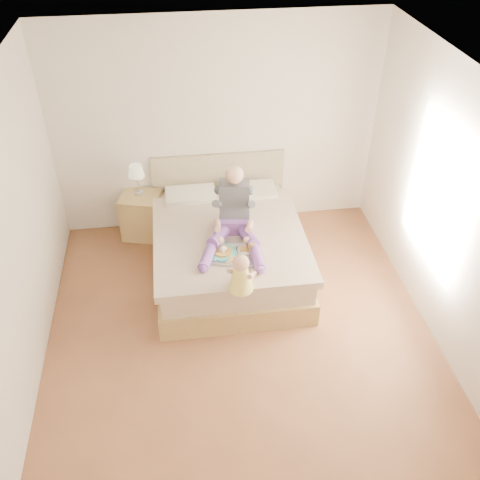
{
  "coord_description": "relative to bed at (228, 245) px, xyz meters",
  "views": [
    {
      "loc": [
        -0.53,
        -3.89,
        4.2
      ],
      "look_at": [
        0.08,
        0.6,
        0.75
      ],
      "focal_mm": 40.0,
      "sensor_mm": 36.0,
      "label": 1
    }
  ],
  "objects": [
    {
      "name": "lamp",
      "position": [
        -1.02,
        0.84,
        0.58
      ],
      "size": [
        0.2,
        0.2,
        0.41
      ],
      "color": "silver",
      "rests_on": "nightstand"
    },
    {
      "name": "tray",
      "position": [
        -0.01,
        -0.55,
        0.33
      ],
      "size": [
        0.57,
        0.49,
        0.14
      ],
      "rotation": [
        0.0,
        0.0,
        -0.24
      ],
      "color": "silver",
      "rests_on": "bed"
    },
    {
      "name": "nightstand",
      "position": [
        -1.01,
        0.8,
        -0.02
      ],
      "size": [
        0.58,
        0.54,
        0.59
      ],
      "rotation": [
        0.0,
        0.0,
        -0.27
      ],
      "color": "#9F824A",
      "rests_on": "ground"
    },
    {
      "name": "room",
      "position": [
        0.08,
        -1.08,
        1.19
      ],
      "size": [
        4.02,
        4.22,
        2.71
      ],
      "color": "brown",
      "rests_on": "ground"
    },
    {
      "name": "baby",
      "position": [
        0.01,
        -1.08,
        0.46
      ],
      "size": [
        0.33,
        0.36,
        0.41
      ],
      "rotation": [
        0.0,
        0.0,
        -0.55
      ],
      "color": "#FFEB50",
      "rests_on": "bed"
    },
    {
      "name": "adult",
      "position": [
        0.05,
        -0.2,
        0.53
      ],
      "size": [
        0.69,
        1.03,
        0.82
      ],
      "rotation": [
        0.0,
        0.0,
        -0.17
      ],
      "color": "#63388D",
      "rests_on": "bed"
    },
    {
      "name": "bed",
      "position": [
        0.0,
        0.0,
        0.0
      ],
      "size": [
        1.7,
        2.18,
        1.0
      ],
      "color": "#9F824A",
      "rests_on": "ground"
    }
  ]
}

